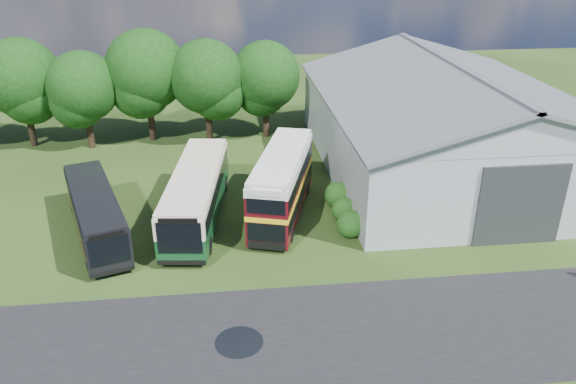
{
  "coord_description": "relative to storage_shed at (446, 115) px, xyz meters",
  "views": [
    {
      "loc": [
        -1.64,
        -23.1,
        16.9
      ],
      "look_at": [
        2.02,
        8.0,
        2.17
      ],
      "focal_mm": 35.0,
      "sensor_mm": 36.0,
      "label": 1
    }
  ],
  "objects": [
    {
      "name": "bus_maroon_double",
      "position": [
        -13.22,
        -6.79,
        -2.03
      ],
      "size": [
        5.27,
        10.26,
        4.28
      ],
      "rotation": [
        0.0,
        0.0,
        -0.29
      ],
      "color": "black",
      "rests_on": "ground"
    },
    {
      "name": "tree_mid",
      "position": [
        -23.0,
        8.82,
        2.02
      ],
      "size": [
        6.8,
        6.8,
        9.6
      ],
      "color": "black",
      "rests_on": "ground"
    },
    {
      "name": "storage_shed",
      "position": [
        0.0,
        0.0,
        0.0
      ],
      "size": [
        18.8,
        24.8,
        8.15
      ],
      "color": "gray",
      "rests_on": "ground"
    },
    {
      "name": "tree_left_b",
      "position": [
        -28.0,
        7.52,
        1.09
      ],
      "size": [
        5.78,
        5.78,
        8.16
      ],
      "color": "black",
      "rests_on": "ground"
    },
    {
      "name": "ground",
      "position": [
        -15.0,
        -15.98,
        -4.17
      ],
      "size": [
        120.0,
        120.0,
        0.0
      ],
      "primitive_type": "plane",
      "color": "#1D310F",
      "rests_on": "ground"
    },
    {
      "name": "shrub_back",
      "position": [
        -9.4,
        -5.98,
        -4.17
      ],
      "size": [
        1.8,
        1.8,
        1.8
      ],
      "primitive_type": "sphere",
      "color": "#194714",
      "rests_on": "ground"
    },
    {
      "name": "shrub_mid",
      "position": [
        -9.4,
        -7.98,
        -4.17
      ],
      "size": [
        1.6,
        1.6,
        1.6
      ],
      "primitive_type": "sphere",
      "color": "#194714",
      "rests_on": "ground"
    },
    {
      "name": "shrub_front",
      "position": [
        -9.4,
        -9.98,
        -4.17
      ],
      "size": [
        1.7,
        1.7,
        1.7
      ],
      "primitive_type": "sphere",
      "color": "#194714",
      "rests_on": "ground"
    },
    {
      "name": "bus_green_single",
      "position": [
        -18.64,
        -6.75,
        -2.4
      ],
      "size": [
        4.21,
        12.29,
        3.32
      ],
      "rotation": [
        0.0,
        0.0,
        -0.12
      ],
      "color": "black",
      "rests_on": "ground"
    },
    {
      "name": "tree_right_b",
      "position": [
        -13.0,
        8.62,
        1.27
      ],
      "size": [
        5.98,
        5.98,
        8.45
      ],
      "color": "black",
      "rests_on": "ground"
    },
    {
      "name": "bus_dark_single",
      "position": [
        -24.59,
        -8.18,
        -2.64
      ],
      "size": [
        5.58,
        10.63,
        2.87
      ],
      "rotation": [
        0.0,
        0.0,
        0.32
      ],
      "color": "black",
      "rests_on": "ground"
    },
    {
      "name": "tree_right_a",
      "position": [
        -18.0,
        7.82,
        1.52
      ],
      "size": [
        6.26,
        6.26,
        8.83
      ],
      "color": "black",
      "rests_on": "ground"
    },
    {
      "name": "asphalt_road",
      "position": [
        -12.0,
        -18.98,
        -4.17
      ],
      "size": [
        60.0,
        8.0,
        0.02
      ],
      "primitive_type": "cube",
      "color": "black",
      "rests_on": "ground"
    },
    {
      "name": "puddle",
      "position": [
        -16.5,
        -18.98,
        -4.17
      ],
      "size": [
        2.2,
        2.2,
        0.01
      ],
      "primitive_type": "cylinder",
      "color": "black",
      "rests_on": "ground"
    },
    {
      "name": "tree_left_a",
      "position": [
        -33.0,
        8.52,
        1.71
      ],
      "size": [
        6.46,
        6.46,
        9.12
      ],
      "color": "black",
      "rests_on": "ground"
    }
  ]
}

